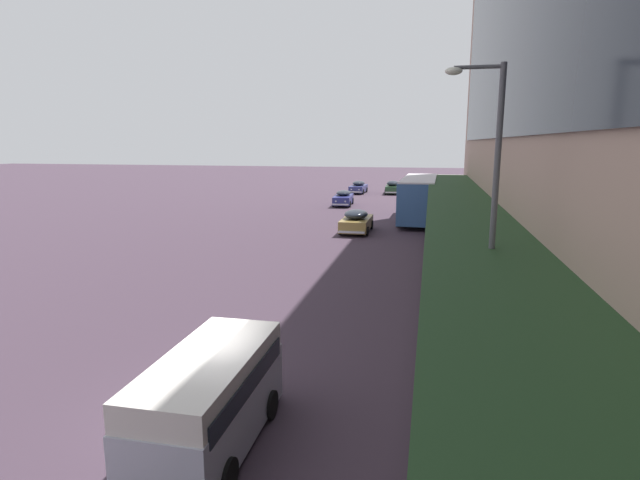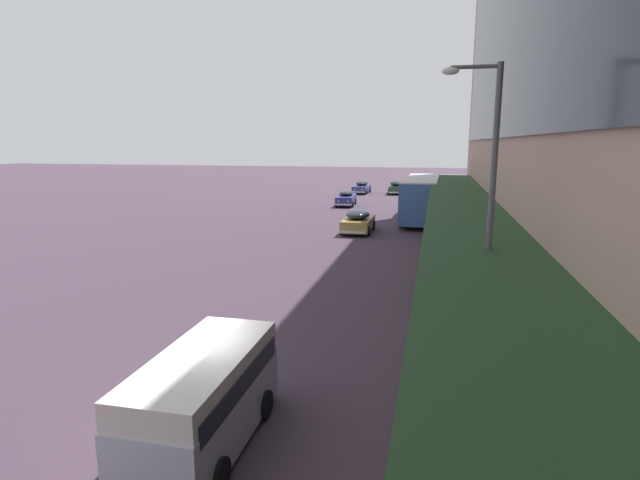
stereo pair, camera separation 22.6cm
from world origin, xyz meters
The scene contains 10 objects.
ground centered at (0.00, 0.00, 0.00)m, with size 240.00×240.00×0.00m, color #3F303D.
transit_bus_kerbside_front centered at (4.08, 30.56, 1.96)m, with size 3.05×11.03×3.43m.
sedan_far_back centered at (-3.46, 39.02, 0.74)m, with size 1.97×4.75×1.49m.
sedan_lead_mid centered at (0.46, 51.81, 0.79)m, with size 1.91×4.48×1.61m.
sedan_oncoming_rear centered at (0.01, 24.26, 0.78)m, with size 1.99×4.52×1.60m.
sedan_oncoming_front centered at (-3.75, 51.68, 0.75)m, with size 1.90×4.83×1.51m.
vw_van centered at (0.73, -1.00, 1.10)m, with size 1.93×4.56×1.96m.
pedestrian_at_kerb centered at (6.51, 1.10, 1.18)m, with size 0.42×0.54×1.86m.
street_lamp centered at (6.40, 3.96, 4.69)m, with size 1.50×0.28×7.91m.
fire_hydrant centered at (6.57, -0.14, 0.49)m, with size 0.20×0.40×0.70m.
Camera 2 is at (5.11, -9.61, 6.09)m, focal length 28.00 mm.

